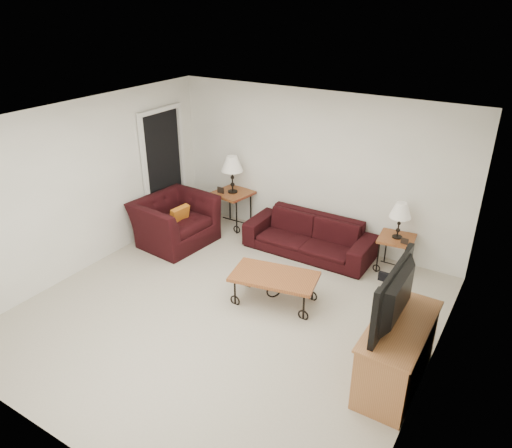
{
  "coord_description": "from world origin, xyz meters",
  "views": [
    {
      "loc": [
        3.06,
        -4.24,
        3.79
      ],
      "look_at": [
        0.0,
        0.7,
        1.0
      ],
      "focal_mm": 33.75,
      "sensor_mm": 36.0,
      "label": 1
    }
  ],
  "objects": [
    {
      "name": "ground",
      "position": [
        0.0,
        0.0,
        0.0
      ],
      "size": [
        5.0,
        5.0,
        0.0
      ],
      "primitive_type": "plane",
      "color": "#BCB2A0",
      "rests_on": "ground"
    },
    {
      "name": "wall_back",
      "position": [
        0.0,
        2.5,
        1.25
      ],
      "size": [
        5.0,
        0.02,
        2.5
      ],
      "primitive_type": "cube",
      "color": "white",
      "rests_on": "ground"
    },
    {
      "name": "wall_front",
      "position": [
        0.0,
        -2.5,
        1.25
      ],
      "size": [
        5.0,
        0.02,
        2.5
      ],
      "primitive_type": "cube",
      "color": "white",
      "rests_on": "ground"
    },
    {
      "name": "wall_left",
      "position": [
        -2.5,
        0.0,
        1.25
      ],
      "size": [
        0.02,
        5.0,
        2.5
      ],
      "primitive_type": "cube",
      "color": "white",
      "rests_on": "ground"
    },
    {
      "name": "wall_right",
      "position": [
        2.5,
        0.0,
        1.25
      ],
      "size": [
        0.02,
        5.0,
        2.5
      ],
      "primitive_type": "cube",
      "color": "white",
      "rests_on": "ground"
    },
    {
      "name": "ceiling",
      "position": [
        0.0,
        0.0,
        2.5
      ],
      "size": [
        5.0,
        5.0,
        0.0
      ],
      "primitive_type": "plane",
      "color": "white",
      "rests_on": "wall_back"
    },
    {
      "name": "doorway",
      "position": [
        -2.47,
        1.65,
        1.02
      ],
      "size": [
        0.08,
        0.94,
        2.04
      ],
      "primitive_type": "cube",
      "color": "black",
      "rests_on": "ground"
    },
    {
      "name": "sofa",
      "position": [
        0.18,
        2.02,
        0.3
      ],
      "size": [
        2.05,
        0.8,
        0.6
      ],
      "primitive_type": "imported",
      "color": "black",
      "rests_on": "ground"
    },
    {
      "name": "side_table_left",
      "position": [
        -1.41,
        2.2,
        0.33
      ],
      "size": [
        0.68,
        0.68,
        0.65
      ],
      "primitive_type": "cube",
      "rotation": [
        0.0,
        0.0,
        -0.16
      ],
      "color": "brown",
      "rests_on": "ground"
    },
    {
      "name": "side_table_right",
      "position": [
        1.51,
        2.2,
        0.28
      ],
      "size": [
        0.56,
        0.56,
        0.55
      ],
      "primitive_type": "cube",
      "rotation": [
        0.0,
        0.0,
        0.11
      ],
      "color": "brown",
      "rests_on": "ground"
    },
    {
      "name": "lamp_left",
      "position": [
        -1.41,
        2.2,
        0.98
      ],
      "size": [
        0.42,
        0.42,
        0.65
      ],
      "primitive_type": null,
      "rotation": [
        0.0,
        0.0,
        -0.16
      ],
      "color": "black",
      "rests_on": "side_table_left"
    },
    {
      "name": "lamp_right",
      "position": [
        1.51,
        2.2,
        0.83
      ],
      "size": [
        0.35,
        0.35,
        0.55
      ],
      "primitive_type": null,
      "rotation": [
        0.0,
        0.0,
        0.11
      ],
      "color": "black",
      "rests_on": "side_table_right"
    },
    {
      "name": "photo_frame_left",
      "position": [
        -1.56,
        2.05,
        0.71
      ],
      "size": [
        0.13,
        0.02,
        0.11
      ],
      "primitive_type": "cube",
      "rotation": [
        0.0,
        0.0,
        0.02
      ],
      "color": "black",
      "rests_on": "side_table_left"
    },
    {
      "name": "photo_frame_right",
      "position": [
        1.66,
        2.05,
        0.6
      ],
      "size": [
        0.11,
        0.03,
        0.09
      ],
      "primitive_type": "cube",
      "rotation": [
        0.0,
        0.0,
        -0.1
      ],
      "color": "black",
      "rests_on": "side_table_right"
    },
    {
      "name": "coffee_table",
      "position": [
        0.4,
        0.52,
        0.21
      ],
      "size": [
        1.23,
        0.82,
        0.42
      ],
      "primitive_type": "cube",
      "rotation": [
        0.0,
        0.0,
        0.2
      ],
      "color": "brown",
      "rests_on": "ground"
    },
    {
      "name": "armchair",
      "position": [
        -1.88,
        1.17,
        0.39
      ],
      "size": [
        1.15,
        1.29,
        0.78
      ],
      "primitive_type": "imported",
      "rotation": [
        0.0,
        0.0,
        1.47
      ],
      "color": "black",
      "rests_on": "ground"
    },
    {
      "name": "throw_pillow",
      "position": [
        -1.73,
        1.12,
        0.52
      ],
      "size": [
        0.13,
        0.36,
        0.35
      ],
      "primitive_type": "cube",
      "rotation": [
        0.0,
        0.0,
        1.47
      ],
      "color": "#B66717",
      "rests_on": "armchair"
    },
    {
      "name": "tv_stand",
      "position": [
        2.23,
        -0.09,
        0.38
      ],
      "size": [
        0.52,
        1.25,
        0.75
      ],
      "primitive_type": "cube",
      "color": "#AA6C3F",
      "rests_on": "ground"
    },
    {
      "name": "television",
      "position": [
        2.21,
        -0.09,
        1.07
      ],
      "size": [
        0.15,
        1.12,
        0.65
      ],
      "primitive_type": "imported",
      "rotation": [
        0.0,
        0.0,
        -1.57
      ],
      "color": "black",
      "rests_on": "tv_stand"
    },
    {
      "name": "backpack",
      "position": [
        1.57,
        1.77,
        0.2
      ],
      "size": [
        0.33,
        0.26,
        0.41
      ],
      "primitive_type": "ellipsoid",
      "rotation": [
        0.0,
        0.0,
        0.05
      ],
      "color": "black",
      "rests_on": "ground"
    }
  ]
}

